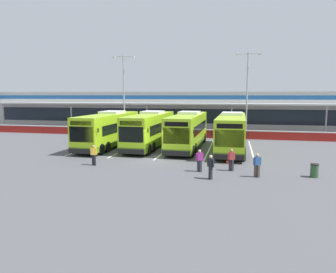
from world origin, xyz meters
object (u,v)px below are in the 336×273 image
Objects in this scene: coach_bus_left_centre at (150,130)px; pedestrian_child at (257,164)px; lamp_post_centre at (247,89)px; litter_bin at (314,170)px; pedestrian_with_handbag at (231,159)px; pedestrian_near_bin at (200,160)px; pedestrian_approaching_bus at (211,166)px; pedestrian_in_dark_coat at (94,154)px; coach_bus_leftmost at (109,130)px; coach_bus_centre at (188,131)px; coach_bus_right_centre at (231,133)px; lamp_post_west at (124,89)px.

pedestrian_child is (10.38, -10.67, -0.91)m from coach_bus_left_centre.
lamp_post_centre reaches higher than litter_bin.
pedestrian_with_handbag is 2.35m from pedestrian_near_bin.
pedestrian_near_bin and pedestrian_approaching_bus have the same top height.
pedestrian_in_dark_coat is 1.00× the size of pedestrian_approaching_bus.
coach_bus_leftmost is 13.11× the size of litter_bin.
coach_bus_centre reaches higher than pedestrian_child.
coach_bus_leftmost is at bearing 139.64° from pedestrian_near_bin.
coach_bus_right_centre is 1.11× the size of lamp_post_centre.
pedestrian_with_handbag is 1.74× the size of litter_bin.
lamp_post_west is at bearing 122.73° from pedestrian_near_bin.
pedestrian_with_handbag reaches higher than litter_bin.
coach_bus_leftmost is 20.68m from litter_bin.
coach_bus_right_centre is at bearing 90.69° from pedestrian_with_handbag.
coach_bus_left_centre and coach_bus_centre have the same top height.
coach_bus_left_centre is at bearing 179.66° from coach_bus_centre.
lamp_post_centre is (-0.07, 21.58, 5.42)m from pedestrian_child.
pedestrian_approaching_bus is (3.29, -11.81, -0.91)m from coach_bus_centre.
lamp_post_west reaches higher than litter_bin.
lamp_post_west is (-10.74, 10.42, 4.50)m from coach_bus_centre.
pedestrian_child is 3.24m from pedestrian_approaching_bus.
pedestrian_in_dark_coat is at bearing 179.00° from litter_bin.
lamp_post_west reaches higher than coach_bus_leftmost.
pedestrian_near_bin is (-3.97, 0.71, 0.00)m from pedestrian_child.
pedestrian_in_dark_coat is 1.00× the size of pedestrian_near_bin.
coach_bus_right_centre is at bearing -98.62° from lamp_post_centre.
lamp_post_centre reaches higher than pedestrian_in_dark_coat.
pedestrian_with_handbag is at bearing -94.74° from lamp_post_centre.
pedestrian_with_handbag is 0.15× the size of lamp_post_centre.
coach_bus_leftmost is 15.50m from pedestrian_with_handbag.
lamp_post_centre is (14.66, 11.72, 4.50)m from coach_bus_leftmost.
coach_bus_right_centre is at bearing 121.70° from litter_bin.
lamp_post_centre is at bearing 46.61° from coach_bus_left_centre.
pedestrian_child is at bearing -79.46° from coach_bus_right_centre.
coach_bus_right_centre reaches higher than pedestrian_near_bin.
lamp_post_centre reaches higher than pedestrian_approaching_bus.
pedestrian_with_handbag is at bearing -63.54° from coach_bus_centre.
coach_bus_leftmost is at bearing -169.45° from coach_bus_left_centre.
lamp_post_centre is at bearing 1.74° from lamp_post_west.
pedestrian_in_dark_coat is at bearing -139.95° from coach_bus_right_centre.
litter_bin is at bearing -7.11° from pedestrian_with_handbag.
pedestrian_child is at bearing -4.88° from pedestrian_in_dark_coat.
coach_bus_left_centre reaches higher than pedestrian_with_handbag.
pedestrian_near_bin is at bearing -103.03° from coach_bus_right_centre.
coach_bus_right_centre is (12.89, 0.04, 0.00)m from coach_bus_leftmost.
pedestrian_child is 1.00× the size of pedestrian_approaching_bus.
coach_bus_left_centre and coach_bus_right_centre have the same top height.
pedestrian_child is (1.84, -9.90, -0.91)m from coach_bus_right_centre.
coach_bus_left_centre is 13.11× the size of litter_bin.
lamp_post_centre is 21.95m from litter_bin.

